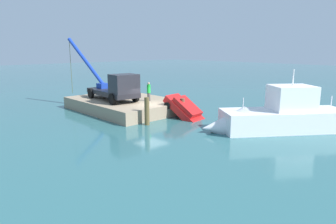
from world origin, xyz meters
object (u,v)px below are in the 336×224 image
object	(u,v)px
crane_truck	(115,87)
salvaged_car	(187,111)
dock_worker	(149,91)
moored_yacht	(268,123)

from	to	relation	value
crane_truck	salvaged_car	xyz separation A→B (m)	(6.43, 3.10, -1.81)
salvaged_car	dock_worker	bearing A→B (deg)	-169.43
moored_yacht	dock_worker	bearing A→B (deg)	-168.75
crane_truck	moored_yacht	world-z (taller)	crane_truck
crane_truck	dock_worker	distance (m)	3.21
salvaged_car	moored_yacht	world-z (taller)	moored_yacht
dock_worker	moored_yacht	distance (m)	11.60
salvaged_car	crane_truck	bearing A→B (deg)	-154.28
salvaged_car	moored_yacht	distance (m)	7.19
moored_yacht	salvaged_car	bearing A→B (deg)	-168.35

